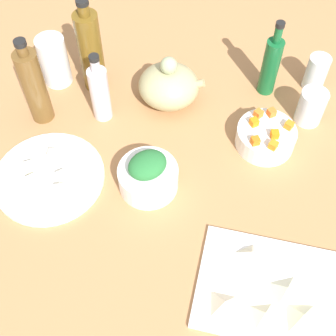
{
  "coord_description": "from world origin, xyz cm",
  "views": [
    {
      "loc": [
        8.31,
        -59.35,
        94.08
      ],
      "look_at": [
        0.0,
        0.0,
        8.0
      ],
      "focal_mm": 49.9,
      "sensor_mm": 36.0,
      "label": 1
    }
  ],
  "objects_px": {
    "cutting_board": "(269,289)",
    "teapot": "(169,85)",
    "plate_tofu": "(49,177)",
    "bottle_0": "(91,51)",
    "bottle_2": "(271,65)",
    "drinking_glass_2": "(54,61)",
    "bowl_carrots": "(266,137)",
    "drinking_glass_1": "(316,73)",
    "bottle_1": "(100,93)",
    "drinking_glass_0": "(311,107)",
    "bottle_3": "(34,86)",
    "bowl_greens": "(148,178)"
  },
  "relations": [
    {
      "from": "bottle_1",
      "to": "drinking_glass_2",
      "type": "bearing_deg",
      "value": 144.07
    },
    {
      "from": "cutting_board",
      "to": "drinking_glass_1",
      "type": "xyz_separation_m",
      "value": [
        0.11,
        0.59,
        0.04
      ]
    },
    {
      "from": "teapot",
      "to": "drinking_glass_2",
      "type": "height_order",
      "value": "teapot"
    },
    {
      "from": "bottle_2",
      "to": "bowl_carrots",
      "type": "bearing_deg",
      "value": -89.56
    },
    {
      "from": "bottle_1",
      "to": "bowl_carrots",
      "type": "bearing_deg",
      "value": -5.2
    },
    {
      "from": "bowl_carrots",
      "to": "teapot",
      "type": "distance_m",
      "value": 0.28
    },
    {
      "from": "cutting_board",
      "to": "teapot",
      "type": "relative_size",
      "value": 1.68
    },
    {
      "from": "bottle_0",
      "to": "drinking_glass_0",
      "type": "relative_size",
      "value": 2.87
    },
    {
      "from": "bottle_1",
      "to": "bottle_3",
      "type": "bearing_deg",
      "value": -170.98
    },
    {
      "from": "drinking_glass_1",
      "to": "bowl_greens",
      "type": "bearing_deg",
      "value": -135.66
    },
    {
      "from": "teapot",
      "to": "bottle_1",
      "type": "bearing_deg",
      "value": -155.08
    },
    {
      "from": "cutting_board",
      "to": "plate_tofu",
      "type": "xyz_separation_m",
      "value": [
        -0.51,
        0.2,
        0.0
      ]
    },
    {
      "from": "bottle_2",
      "to": "drinking_glass_2",
      "type": "bearing_deg",
      "value": -175.73
    },
    {
      "from": "drinking_glass_1",
      "to": "drinking_glass_2",
      "type": "bearing_deg",
      "value": -173.92
    },
    {
      "from": "bottle_3",
      "to": "drinking_glass_2",
      "type": "xyz_separation_m",
      "value": [
        0.0,
        0.13,
        -0.04
      ]
    },
    {
      "from": "bottle_2",
      "to": "bottle_3",
      "type": "height_order",
      "value": "bottle_3"
    },
    {
      "from": "bowl_carrots",
      "to": "cutting_board",
      "type": "bearing_deg",
      "value": -87.17
    },
    {
      "from": "bowl_greens",
      "to": "bowl_carrots",
      "type": "xyz_separation_m",
      "value": [
        0.26,
        0.16,
        -0.0
      ]
    },
    {
      "from": "bowl_greens",
      "to": "bottle_2",
      "type": "bearing_deg",
      "value": 53.0
    },
    {
      "from": "cutting_board",
      "to": "bowl_carrots",
      "type": "xyz_separation_m",
      "value": [
        -0.02,
        0.37,
        0.02
      ]
    },
    {
      "from": "bowl_carrots",
      "to": "drinking_glass_1",
      "type": "bearing_deg",
      "value": 60.38
    },
    {
      "from": "bottle_1",
      "to": "drinking_glass_0",
      "type": "distance_m",
      "value": 0.52
    },
    {
      "from": "cutting_board",
      "to": "drinking_glass_2",
      "type": "bearing_deg",
      "value": 138.16
    },
    {
      "from": "teapot",
      "to": "bottle_0",
      "type": "bearing_deg",
      "value": 171.42
    },
    {
      "from": "plate_tofu",
      "to": "bowl_greens",
      "type": "xyz_separation_m",
      "value": [
        0.23,
        0.01,
        0.02
      ]
    },
    {
      "from": "plate_tofu",
      "to": "bottle_0",
      "type": "height_order",
      "value": "bottle_0"
    },
    {
      "from": "drinking_glass_0",
      "to": "bottle_2",
      "type": "bearing_deg",
      "value": 140.18
    },
    {
      "from": "bottle_0",
      "to": "bottle_2",
      "type": "xyz_separation_m",
      "value": [
        0.45,
        0.04,
        -0.03
      ]
    },
    {
      "from": "bottle_0",
      "to": "drinking_glass_1",
      "type": "xyz_separation_m",
      "value": [
        0.58,
        0.08,
        -0.07
      ]
    },
    {
      "from": "bottle_2",
      "to": "bottle_3",
      "type": "distance_m",
      "value": 0.59
    },
    {
      "from": "teapot",
      "to": "bottle_2",
      "type": "height_order",
      "value": "bottle_2"
    },
    {
      "from": "plate_tofu",
      "to": "bottle_0",
      "type": "bearing_deg",
      "value": 82.98
    },
    {
      "from": "bowl_greens",
      "to": "bottle_0",
      "type": "distance_m",
      "value": 0.37
    },
    {
      "from": "plate_tofu",
      "to": "bottle_1",
      "type": "bearing_deg",
      "value": 68.79
    },
    {
      "from": "cutting_board",
      "to": "plate_tofu",
      "type": "height_order",
      "value": "plate_tofu"
    },
    {
      "from": "bowl_carrots",
      "to": "bottle_1",
      "type": "bearing_deg",
      "value": 174.8
    },
    {
      "from": "bottle_3",
      "to": "bottle_0",
      "type": "bearing_deg",
      "value": 49.79
    },
    {
      "from": "bowl_carrots",
      "to": "teapot",
      "type": "bearing_deg",
      "value": 156.08
    },
    {
      "from": "bottle_2",
      "to": "bottle_3",
      "type": "bearing_deg",
      "value": -162.91
    },
    {
      "from": "bowl_greens",
      "to": "bottle_2",
      "type": "distance_m",
      "value": 0.44
    },
    {
      "from": "bottle_2",
      "to": "drinking_glass_0",
      "type": "distance_m",
      "value": 0.15
    },
    {
      "from": "cutting_board",
      "to": "drinking_glass_0",
      "type": "relative_size",
      "value": 3.1
    },
    {
      "from": "teapot",
      "to": "bottle_0",
      "type": "height_order",
      "value": "bottle_0"
    },
    {
      "from": "teapot",
      "to": "drinking_glass_2",
      "type": "xyz_separation_m",
      "value": [
        -0.31,
        0.03,
        0.01
      ]
    },
    {
      "from": "bowl_greens",
      "to": "bottle_1",
      "type": "distance_m",
      "value": 0.25
    },
    {
      "from": "bowl_carrots",
      "to": "bottle_3",
      "type": "bearing_deg",
      "value": 178.65
    },
    {
      "from": "cutting_board",
      "to": "bottle_2",
      "type": "relative_size",
      "value": 1.32
    },
    {
      "from": "bowl_carrots",
      "to": "teapot",
      "type": "xyz_separation_m",
      "value": [
        -0.25,
        0.11,
        0.03
      ]
    },
    {
      "from": "bottle_3",
      "to": "drinking_glass_2",
      "type": "height_order",
      "value": "bottle_3"
    },
    {
      "from": "cutting_board",
      "to": "bottle_0",
      "type": "distance_m",
      "value": 0.71
    }
  ]
}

